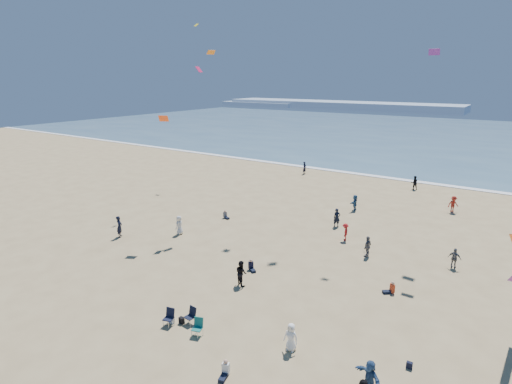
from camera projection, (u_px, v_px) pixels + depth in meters
The scene contains 12 objects.
ground at pixel (138, 353), 20.54m from camera, with size 220.00×220.00×0.00m, color tan.
ocean at pixel (449, 137), 96.45m from camera, with size 220.00×100.00×0.06m, color #476B84.
surf_line at pixel (389, 178), 56.49m from camera, with size 220.00×1.20×0.08m, color white.
headland_far at pixel (338, 105), 188.06m from camera, with size 110.00×20.00×3.20m, color #7A8EA8.
headland_near at pixel (261, 104), 205.63m from camera, with size 40.00×14.00×2.00m, color #7A8EA8.
standing_flyers at pixel (352, 235), 33.78m from camera, with size 33.13×39.01×1.94m.
seated_group at pixel (248, 291), 25.77m from camera, with size 19.23×25.73×0.84m.
chair_cluster at pixel (185, 321), 22.45m from camera, with size 2.74×1.49×1.00m.
white_tote at pixel (171, 320), 23.05m from camera, with size 0.35×0.20×0.40m, color white.
black_backpack at pixel (182, 320), 22.99m from camera, with size 0.30×0.22×0.38m, color black.
navy_bag at pixel (409, 365), 19.42m from camera, with size 0.28×0.18×0.34m, color black.
kites_aloft at pixel (411, 61), 22.26m from camera, with size 44.19×45.52×30.74m.
Camera 1 is at (14.80, -11.12, 13.62)m, focal length 28.00 mm.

